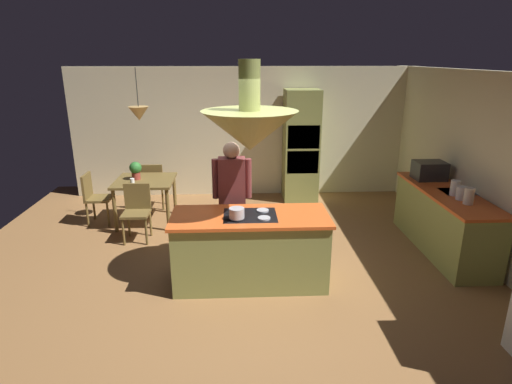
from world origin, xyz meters
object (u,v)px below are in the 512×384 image
(chair_facing_island, at_px, (137,208))
(chair_by_back_wall, at_px, (153,183))
(canister_flour, at_px, (469,196))
(cooking_pot_on_cooktop, at_px, (237,213))
(canister_sugar, at_px, (462,193))
(person_at_island, at_px, (232,194))
(chair_at_corner, at_px, (94,195))
(cup_on_table, at_px, (132,181))
(potted_plant_on_table, at_px, (136,170))
(kitchen_island, at_px, (250,249))
(oven_tower, at_px, (301,146))
(microwave_on_counter, at_px, (429,170))
(dining_table, at_px, (145,186))
(canister_tea, at_px, (455,188))

(chair_facing_island, bearing_deg, chair_by_back_wall, 90.00)
(canister_flour, height_order, cooking_pot_on_cooktop, canister_flour)
(canister_sugar, bearing_deg, chair_facing_island, 167.99)
(person_at_island, xyz_separation_m, chair_at_corner, (-2.34, 1.42, -0.45))
(person_at_island, distance_m, cup_on_table, 2.02)
(chair_by_back_wall, height_order, potted_plant_on_table, potted_plant_on_table)
(kitchen_island, height_order, oven_tower, oven_tower)
(oven_tower, bearing_deg, microwave_on_counter, -46.08)
(dining_table, xyz_separation_m, canister_sugar, (4.54, -1.65, 0.34))
(canister_flour, xyz_separation_m, canister_tea, (0.00, 0.36, -0.00))
(oven_tower, distance_m, chair_facing_island, 3.39)
(cup_on_table, xyz_separation_m, canister_sugar, (4.69, -1.42, 0.18))
(oven_tower, height_order, dining_table, oven_tower)
(chair_facing_island, height_order, microwave_on_counter, microwave_on_counter)
(kitchen_island, relative_size, cooking_pot_on_cooktop, 10.64)
(dining_table, relative_size, canister_flour, 4.46)
(dining_table, relative_size, chair_by_back_wall, 1.11)
(chair_facing_island, height_order, cooking_pot_on_cooktop, cooking_pot_on_cooktop)
(canister_tea, bearing_deg, chair_facing_island, 170.18)
(canister_flour, bearing_deg, chair_by_back_wall, 151.02)
(chair_at_corner, distance_m, canister_sugar, 5.67)
(potted_plant_on_table, height_order, canister_flour, canister_flour)
(dining_table, height_order, person_at_island, person_at_island)
(oven_tower, height_order, microwave_on_counter, oven_tower)
(chair_facing_island, relative_size, cup_on_table, 9.67)
(oven_tower, xyz_separation_m, canister_tea, (1.74, -2.61, -0.07))
(oven_tower, relative_size, canister_flour, 9.92)
(kitchen_island, bearing_deg, potted_plant_on_table, 130.78)
(cup_on_table, relative_size, canister_flour, 0.42)
(person_at_island, xyz_separation_m, chair_facing_island, (-1.48, 0.74, -0.45))
(chair_facing_island, xyz_separation_m, chair_at_corner, (-0.86, 0.68, 0.00))
(person_at_island, distance_m, chair_by_back_wall, 2.61)
(chair_facing_island, height_order, cup_on_table, chair_facing_island)
(potted_plant_on_table, height_order, canister_sugar, canister_sugar)
(oven_tower, relative_size, microwave_on_counter, 4.67)
(dining_table, height_order, chair_by_back_wall, chair_by_back_wall)
(chair_at_corner, bearing_deg, microwave_on_counter, -97.01)
(oven_tower, xyz_separation_m, chair_facing_island, (-2.80, -1.83, -0.57))
(canister_flour, height_order, microwave_on_counter, microwave_on_counter)
(oven_tower, height_order, chair_at_corner, oven_tower)
(oven_tower, distance_m, cup_on_table, 3.26)
(canister_flour, bearing_deg, chair_facing_island, 165.84)
(chair_by_back_wall, relative_size, cup_on_table, 9.67)
(chair_by_back_wall, bearing_deg, oven_tower, -170.70)
(chair_facing_island, xyz_separation_m, canister_tea, (4.54, -0.79, 0.50))
(dining_table, bearing_deg, cup_on_table, -122.23)
(chair_at_corner, height_order, potted_plant_on_table, potted_plant_on_table)
(chair_at_corner, distance_m, canister_tea, 5.62)
(person_at_island, height_order, chair_at_corner, person_at_island)
(microwave_on_counter, bearing_deg, potted_plant_on_table, 171.51)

